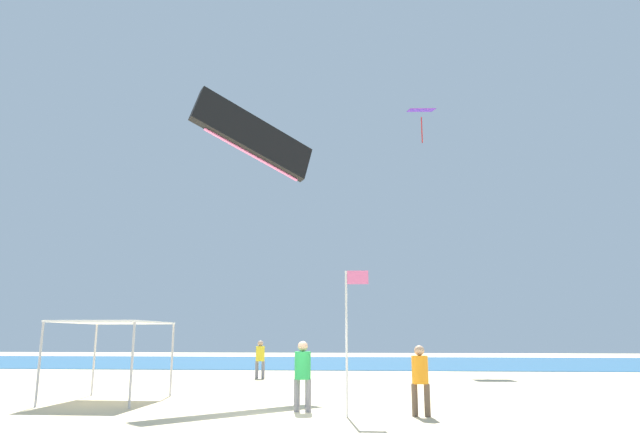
{
  "coord_description": "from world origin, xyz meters",
  "views": [
    {
      "loc": [
        2.26,
        -14.34,
        1.96
      ],
      "look_at": [
        0.24,
        8.65,
        6.74
      ],
      "focal_mm": 31.58,
      "sensor_mm": 36.0,
      "label": 1
    }
  ],
  "objects_px": {
    "canopy_tent": "(114,325)",
    "person_central": "(260,356)",
    "kite_diamond_purple": "(421,112)",
    "banner_flag": "(349,327)",
    "person_leftmost": "(303,370)",
    "kite_parafoil_black": "(254,137)",
    "person_rightmost": "(420,374)"
  },
  "relations": [
    {
      "from": "kite_diamond_purple",
      "to": "kite_parafoil_black",
      "type": "bearing_deg",
      "value": 59.53
    },
    {
      "from": "canopy_tent",
      "to": "banner_flag",
      "type": "distance_m",
      "value": 8.07
    },
    {
      "from": "kite_diamond_purple",
      "to": "person_central",
      "type": "bearing_deg",
      "value": 44.88
    },
    {
      "from": "canopy_tent",
      "to": "person_leftmost",
      "type": "height_order",
      "value": "canopy_tent"
    },
    {
      "from": "banner_flag",
      "to": "kite_parafoil_black",
      "type": "bearing_deg",
      "value": 122.06
    },
    {
      "from": "kite_parafoil_black",
      "to": "person_leftmost",
      "type": "bearing_deg",
      "value": -99.02
    },
    {
      "from": "canopy_tent",
      "to": "person_central",
      "type": "xyz_separation_m",
      "value": [
        2.83,
        9.76,
        -1.27
      ]
    },
    {
      "from": "canopy_tent",
      "to": "kite_diamond_purple",
      "type": "relative_size",
      "value": 1.24
    },
    {
      "from": "person_leftmost",
      "to": "person_central",
      "type": "height_order",
      "value": "person_leftmost"
    },
    {
      "from": "banner_flag",
      "to": "person_leftmost",
      "type": "bearing_deg",
      "value": 145.05
    },
    {
      "from": "canopy_tent",
      "to": "kite_diamond_purple",
      "type": "distance_m",
      "value": 27.93
    },
    {
      "from": "person_leftmost",
      "to": "banner_flag",
      "type": "distance_m",
      "value": 1.93
    },
    {
      "from": "person_leftmost",
      "to": "kite_parafoil_black",
      "type": "distance_m",
      "value": 10.54
    },
    {
      "from": "canopy_tent",
      "to": "kite_diamond_purple",
      "type": "height_order",
      "value": "kite_diamond_purple"
    },
    {
      "from": "person_leftmost",
      "to": "banner_flag",
      "type": "xyz_separation_m",
      "value": [
        1.29,
        -0.9,
        1.11
      ]
    },
    {
      "from": "person_rightmost",
      "to": "person_leftmost",
      "type": "bearing_deg",
      "value": -1.85
    },
    {
      "from": "kite_diamond_purple",
      "to": "kite_parafoil_black",
      "type": "height_order",
      "value": "kite_diamond_purple"
    },
    {
      "from": "banner_flag",
      "to": "kite_diamond_purple",
      "type": "bearing_deg",
      "value": 79.26
    },
    {
      "from": "person_leftmost",
      "to": "banner_flag",
      "type": "bearing_deg",
      "value": -18.3
    },
    {
      "from": "person_leftmost",
      "to": "person_central",
      "type": "xyz_separation_m",
      "value": [
        -3.43,
        11.72,
        -0.04
      ]
    },
    {
      "from": "person_central",
      "to": "kite_diamond_purple",
      "type": "bearing_deg",
      "value": 56.28
    },
    {
      "from": "canopy_tent",
      "to": "kite_diamond_purple",
      "type": "bearing_deg",
      "value": 59.48
    },
    {
      "from": "banner_flag",
      "to": "kite_parafoil_black",
      "type": "relative_size",
      "value": 0.83
    },
    {
      "from": "person_leftmost",
      "to": "kite_parafoil_black",
      "type": "relative_size",
      "value": 0.42
    },
    {
      "from": "canopy_tent",
      "to": "banner_flag",
      "type": "relative_size",
      "value": 0.92
    },
    {
      "from": "person_leftmost",
      "to": "banner_flag",
      "type": "relative_size",
      "value": 0.5
    },
    {
      "from": "banner_flag",
      "to": "person_central",
      "type": "bearing_deg",
      "value": 110.49
    },
    {
      "from": "person_leftmost",
      "to": "kite_parafoil_black",
      "type": "height_order",
      "value": "kite_parafoil_black"
    },
    {
      "from": "person_central",
      "to": "banner_flag",
      "type": "bearing_deg",
      "value": -62.2
    },
    {
      "from": "person_central",
      "to": "banner_flag",
      "type": "xyz_separation_m",
      "value": [
        4.72,
        -12.62,
        1.16
      ]
    },
    {
      "from": "person_central",
      "to": "kite_diamond_purple",
      "type": "relative_size",
      "value": 0.65
    },
    {
      "from": "banner_flag",
      "to": "person_rightmost",
      "type": "bearing_deg",
      "value": 9.03
    }
  ]
}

